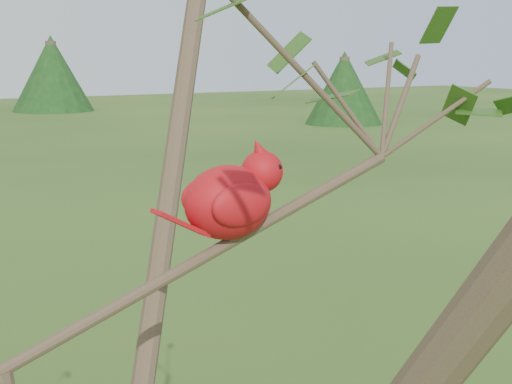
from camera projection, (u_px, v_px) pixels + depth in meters
crabapple_tree at (80, 260)px, 0.93m from camera, size 2.35×2.05×2.95m
cardinal at (232, 198)px, 1.14m from camera, size 0.23×0.12×0.16m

